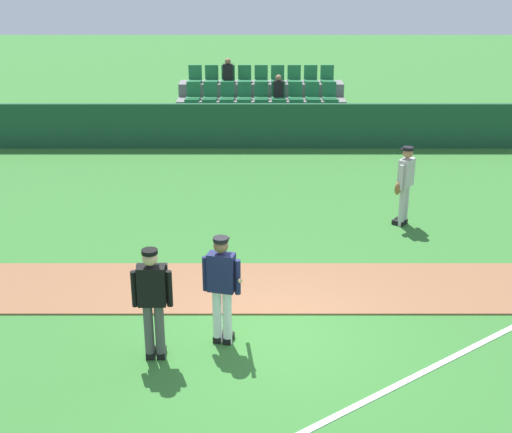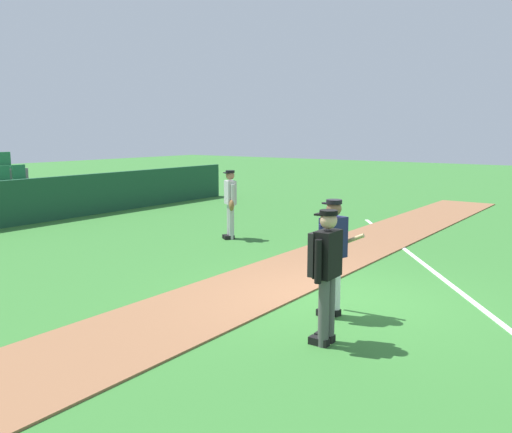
# 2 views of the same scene
# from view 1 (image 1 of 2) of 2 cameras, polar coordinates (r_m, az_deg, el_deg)

# --- Properties ---
(ground_plane) EXTENTS (80.00, 80.00, 0.00)m
(ground_plane) POSITION_cam_1_polar(r_m,az_deg,el_deg) (11.12, 1.00, -9.63)
(ground_plane) COLOR #33702D
(infield_dirt_path) EXTENTS (28.00, 1.96, 0.03)m
(infield_dirt_path) POSITION_cam_1_polar(r_m,az_deg,el_deg) (12.50, 0.90, -5.83)
(infield_dirt_path) COLOR brown
(infield_dirt_path) RESTS_ON ground
(foul_line_chalk) EXTENTS (9.73, 7.19, 0.01)m
(foul_line_chalk) POSITION_cam_1_polar(r_m,az_deg,el_deg) (11.15, 16.93, -10.53)
(foul_line_chalk) COLOR white
(foul_line_chalk) RESTS_ON ground
(dugout_fence) EXTENTS (20.00, 0.16, 1.35)m
(dugout_fence) POSITION_cam_1_polar(r_m,az_deg,el_deg) (21.07, 0.59, 7.44)
(dugout_fence) COLOR #19472D
(dugout_fence) RESTS_ON ground
(stadium_bleachers) EXTENTS (5.55, 2.95, 2.30)m
(stadium_bleachers) POSITION_cam_1_polar(r_m,az_deg,el_deg) (22.92, 0.55, 8.41)
(stadium_bleachers) COLOR slate
(stadium_bleachers) RESTS_ON ground
(batter_navy_jersey) EXTENTS (0.61, 0.80, 1.76)m
(batter_navy_jersey) POSITION_cam_1_polar(r_m,az_deg,el_deg) (10.45, -2.68, -5.73)
(batter_navy_jersey) COLOR white
(batter_navy_jersey) RESTS_ON ground
(umpire_home_plate) EXTENTS (0.59, 0.31, 1.76)m
(umpire_home_plate) POSITION_cam_1_polar(r_m,az_deg,el_deg) (10.16, -8.38, -6.58)
(umpire_home_plate) COLOR #4C4C4C
(umpire_home_plate) RESTS_ON ground
(runner_grey_jersey) EXTENTS (0.51, 0.56, 1.76)m
(runner_grey_jersey) POSITION_cam_1_polar(r_m,az_deg,el_deg) (15.30, 12.24, 2.70)
(runner_grey_jersey) COLOR #B2B2B2
(runner_grey_jersey) RESTS_ON ground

